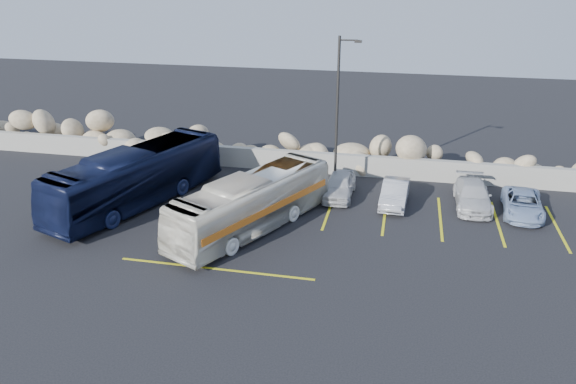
% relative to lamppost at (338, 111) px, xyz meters
% --- Properties ---
extents(ground, '(90.00, 90.00, 0.00)m').
position_rel_lamppost_xyz_m(ground, '(-2.56, -9.50, -4.30)').
color(ground, black).
rests_on(ground, ground).
extents(seawall, '(60.00, 0.40, 1.20)m').
position_rel_lamppost_xyz_m(seawall, '(-2.56, 2.50, -3.70)').
color(seawall, gray).
rests_on(seawall, ground).
extents(riprap_pile, '(54.00, 2.80, 2.60)m').
position_rel_lamppost_xyz_m(riprap_pile, '(-2.56, 3.70, -3.00)').
color(riprap_pile, '#9D8A67').
rests_on(riprap_pile, ground).
extents(parking_lines, '(18.16, 9.36, 0.01)m').
position_rel_lamppost_xyz_m(parking_lines, '(2.09, -3.93, -4.29)').
color(parking_lines, gold).
rests_on(parking_lines, ground).
extents(lamppost, '(1.14, 0.18, 8.00)m').
position_rel_lamppost_xyz_m(lamppost, '(0.00, 0.00, 0.00)').
color(lamppost, '#2A2826').
rests_on(lamppost, ground).
extents(vintage_bus, '(5.94, 9.15, 2.55)m').
position_rel_lamppost_xyz_m(vintage_bus, '(-3.08, -5.47, -3.02)').
color(vintage_bus, silver).
rests_on(vintage_bus, ground).
extents(tour_coach, '(5.77, 10.48, 2.86)m').
position_rel_lamppost_xyz_m(tour_coach, '(-9.43, -3.86, -2.86)').
color(tour_coach, '#0F1634').
rests_on(tour_coach, ground).
extents(car_a, '(1.50, 3.63, 1.23)m').
position_rel_lamppost_xyz_m(car_a, '(0.30, -0.87, -3.68)').
color(car_a, silver).
rests_on(car_a, ground).
extents(car_b, '(1.46, 3.65, 1.18)m').
position_rel_lamppost_xyz_m(car_b, '(3.12, -1.27, -3.71)').
color(car_b, '#B6B6BB').
rests_on(car_b, ground).
extents(car_c, '(1.71, 4.08, 1.18)m').
position_rel_lamppost_xyz_m(car_c, '(6.91, -0.73, -3.71)').
color(car_c, silver).
rests_on(car_c, ground).
extents(car_d, '(2.08, 3.98, 1.07)m').
position_rel_lamppost_xyz_m(car_d, '(9.18, -1.23, -3.76)').
color(car_d, '#89A0C3').
rests_on(car_d, ground).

